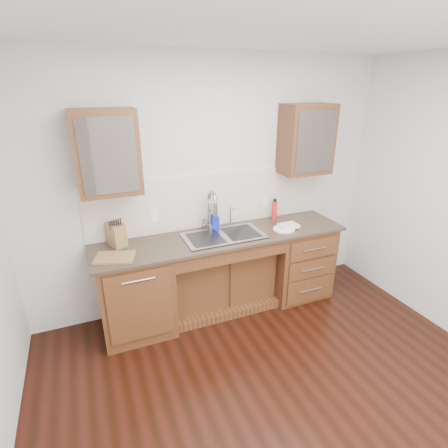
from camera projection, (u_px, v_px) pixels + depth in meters
name	position (u px, v px, depth m)	size (l,w,h in m)	color
ground	(290.00, 411.00, 2.81)	(4.00, 3.50, 0.10)	black
ceiling	(329.00, 8.00, 1.76)	(4.00, 3.50, 0.10)	white
wall_back	(210.00, 186.00, 3.83)	(4.00, 0.10, 2.70)	silver
base_cabinet_left	(136.00, 292.00, 3.52)	(0.70, 0.62, 0.88)	#593014
base_cabinet_center	(220.00, 277.00, 3.97)	(1.20, 0.44, 0.70)	#593014
base_cabinet_right	(296.00, 259.00, 4.19)	(0.70, 0.62, 0.88)	#593014
countertop	(223.00, 237.00, 3.68)	(2.70, 0.65, 0.03)	#84705B
backsplash	(212.00, 200.00, 3.83)	(2.70, 0.02, 0.59)	beige
sink	(224.00, 243.00, 3.69)	(0.84, 0.46, 0.19)	#9E9EA5
faucet	(210.00, 212.00, 3.76)	(0.04, 0.04, 0.40)	#999993
filter_tap	(230.00, 216.00, 3.88)	(0.02, 0.02, 0.24)	#999993
upper_cabinet_left	(107.00, 153.00, 3.09)	(0.55, 0.34, 0.75)	#593014
upper_cabinet_right	(306.00, 139.00, 3.83)	(0.55, 0.34, 0.75)	#593014
outlet_left	(154.00, 216.00, 3.62)	(0.08, 0.01, 0.12)	white
outlet_right	(265.00, 201.00, 4.08)	(0.08, 0.01, 0.12)	white
soap_bottle	(214.00, 220.00, 3.82)	(0.09, 0.09, 0.21)	#0D27BC
water_bottle	(274.00, 211.00, 4.06)	(0.06, 0.06, 0.23)	red
plate	(284.00, 229.00, 3.82)	(0.24, 0.24, 0.01)	white
dish_towel	(289.00, 226.00, 3.84)	(0.21, 0.15, 0.03)	#EFECC8
knife_block	(116.00, 235.00, 3.41)	(0.13, 0.20, 0.23)	olive
cutting_board	(115.00, 257.00, 3.19)	(0.35, 0.25, 0.02)	brown
cup_left_a	(94.00, 160.00, 3.07)	(0.11, 0.11, 0.09)	silver
cup_left_b	(120.00, 158.00, 3.15)	(0.09, 0.09, 0.09)	white
cup_right_a	(301.00, 145.00, 3.83)	(0.12, 0.12, 0.09)	white
cup_right_b	(314.00, 144.00, 3.89)	(0.10, 0.10, 0.09)	silver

